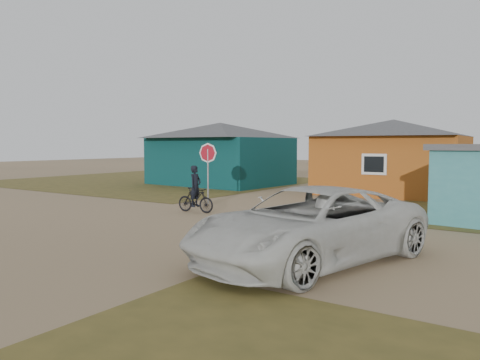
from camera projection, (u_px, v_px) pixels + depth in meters
name	position (u px, v px, depth m)	size (l,w,h in m)	color
ground	(181.00, 227.00, 14.69)	(120.00, 120.00, 0.00)	#907553
grass_nw	(154.00, 181.00, 33.26)	(20.00, 18.00, 0.00)	brown
house_teal	(220.00, 153.00, 30.43)	(8.93, 7.08, 4.00)	#093233
house_yellow	(393.00, 156.00, 24.67)	(7.72, 6.76, 3.90)	#A35219
house_pale_west	(365.00, 152.00, 45.94)	(7.04, 6.15, 3.60)	#9FAB93
house_pale_north	(336.00, 151.00, 60.33)	(6.28, 5.81, 3.40)	#9FAB93
stop_sign	(208.00, 159.00, 20.31)	(0.84, 0.27, 2.65)	gray
cyclist	(195.00, 195.00, 17.79)	(1.62, 0.60, 1.79)	black
vehicle	(310.00, 225.00, 10.19)	(2.74, 5.94, 1.65)	silver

